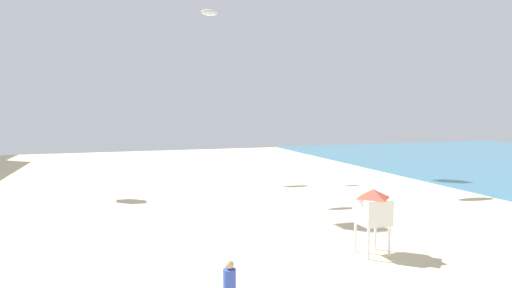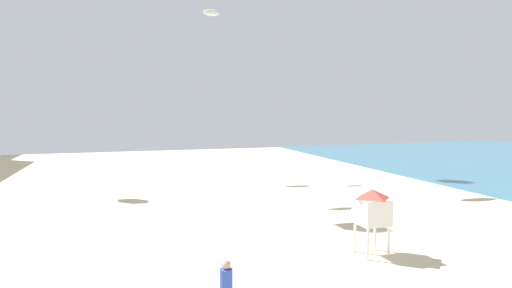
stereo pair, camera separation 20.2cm
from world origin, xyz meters
name	(u,v)px [view 1 (the left image)]	position (x,y,z in m)	size (l,w,h in m)	color
kite_flyer	(229,287)	(-0.42, 11.42, 0.92)	(0.34, 0.34, 1.64)	#383D4C
lifeguard_stand	(373,207)	(6.09, 14.69, 1.84)	(1.10, 1.10, 2.55)	white
kite_white_parafoil	(209,13)	(4.31, 35.75, 13.52)	(1.36, 0.38, 0.53)	white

